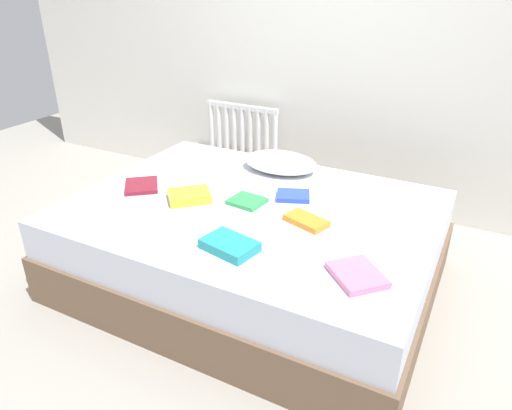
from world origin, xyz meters
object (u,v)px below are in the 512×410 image
at_px(pillow, 280,162).
at_px(textbook_orange, 306,221).
at_px(radiator, 242,140).
at_px(textbook_pink, 357,275).
at_px(textbook_maroon, 141,186).
at_px(textbook_yellow, 189,196).
at_px(bed, 252,245).
at_px(textbook_blue, 293,196).
at_px(textbook_green, 247,201).
at_px(textbook_teal, 230,245).

distance_m(pillow, textbook_orange, 0.73).
distance_m(radiator, textbook_orange, 1.66).
height_order(textbook_pink, textbook_maroon, textbook_pink).
height_order(textbook_orange, textbook_yellow, textbook_yellow).
bearing_deg(radiator, bed, -58.58).
bearing_deg(textbook_yellow, textbook_blue, -12.62).
distance_m(textbook_maroon, textbook_green, 0.67).
xyz_separation_m(textbook_pink, textbook_orange, (-0.37, 0.34, 0.00)).
bearing_deg(radiator, textbook_blue, -48.30).
distance_m(bed, textbook_pink, 0.86).
distance_m(textbook_pink, textbook_yellow, 1.10).
relative_size(pillow, textbook_yellow, 2.11).
height_order(textbook_orange, textbook_green, textbook_orange).
height_order(bed, textbook_yellow, textbook_yellow).
distance_m(radiator, textbook_green, 1.38).
bearing_deg(textbook_green, textbook_blue, 48.22).
distance_m(textbook_pink, textbook_orange, 0.50).
height_order(textbook_orange, textbook_teal, textbook_teal).
bearing_deg(bed, textbook_blue, 50.01).
bearing_deg(pillow, textbook_orange, -54.41).
bearing_deg(textbook_green, pillow, 100.71).
xyz_separation_m(pillow, textbook_green, (0.04, -0.52, -0.04)).
bearing_deg(textbook_maroon, textbook_pink, 38.67).
relative_size(bed, textbook_maroon, 8.95).
bearing_deg(textbook_pink, radiator, 175.95).
distance_m(pillow, textbook_blue, 0.42).
xyz_separation_m(pillow, textbook_maroon, (-0.62, -0.63, -0.04)).
distance_m(textbook_pink, textbook_blue, 0.81).
distance_m(textbook_orange, textbook_green, 0.39).
bearing_deg(textbook_blue, radiator, 109.20).
distance_m(textbook_pink, textbook_green, 0.86).
relative_size(textbook_pink, textbook_yellow, 1.00).
xyz_separation_m(textbook_pink, textbook_green, (-0.75, 0.41, -0.00)).
xyz_separation_m(textbook_orange, textbook_green, (-0.38, 0.07, -0.00)).
bearing_deg(bed, pillow, 98.38).
distance_m(radiator, textbook_maroon, 1.30).
bearing_deg(textbook_orange, textbook_teal, -100.06).
bearing_deg(textbook_teal, textbook_yellow, 155.11).
bearing_deg(radiator, textbook_teal, -62.53).
bearing_deg(textbook_pink, textbook_orange, -179.13).
relative_size(radiator, textbook_teal, 2.58).
bearing_deg(bed, textbook_yellow, -163.13).
relative_size(bed, textbook_yellow, 8.70).
bearing_deg(pillow, textbook_teal, -78.24).
distance_m(textbook_orange, textbook_blue, 0.31).
xyz_separation_m(radiator, textbook_orange, (1.08, -1.25, 0.11)).
relative_size(bed, textbook_blue, 10.84).
bearing_deg(textbook_orange, textbook_blue, 144.68).
bearing_deg(textbook_yellow, textbook_pink, -58.68).
xyz_separation_m(radiator, pillow, (0.65, -0.66, 0.15)).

